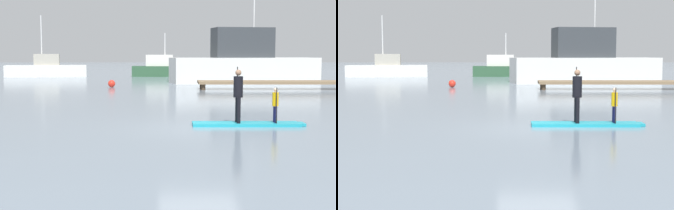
% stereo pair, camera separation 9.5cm
% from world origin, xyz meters
% --- Properties ---
extents(ground_plane, '(240.00, 240.00, 0.00)m').
position_xyz_m(ground_plane, '(0.00, 0.00, 0.00)').
color(ground_plane, gray).
extents(paddleboard_near, '(3.64, 0.81, 0.10)m').
position_xyz_m(paddleboard_near, '(1.65, 0.77, 0.05)').
color(paddleboard_near, '#1E9EB2').
rests_on(paddleboard_near, ground).
extents(paddler_adult, '(0.31, 0.53, 1.81)m').
position_xyz_m(paddler_adult, '(1.32, 0.77, 1.09)').
color(paddler_adult, black).
rests_on(paddler_adult, paddleboard_near).
extents(paddler_child_solo, '(0.20, 0.40, 1.16)m').
position_xyz_m(paddler_child_solo, '(2.53, 0.76, 0.74)').
color(paddler_child_solo, '#19194C').
rests_on(paddler_child_solo, paddleboard_near).
extents(fishing_boat_white_large, '(12.14, 5.22, 10.00)m').
position_xyz_m(fishing_boat_white_large, '(5.14, 25.48, 1.55)').
color(fishing_boat_white_large, silver).
rests_on(fishing_boat_white_large, ground).
extents(fishing_boat_green_midground, '(8.32, 3.40, 6.18)m').
position_xyz_m(fishing_boat_green_midground, '(-13.35, 36.14, 0.80)').
color(fishing_boat_green_midground, silver).
rests_on(fishing_boat_green_midground, ground).
extents(motor_boat_small_navy, '(6.08, 1.75, 4.42)m').
position_xyz_m(motor_boat_small_navy, '(-1.63, 36.30, 0.82)').
color(motor_boat_small_navy, '#2D5638').
rests_on(motor_boat_small_navy, ground).
extents(floating_dock, '(12.88, 2.03, 0.55)m').
position_xyz_m(floating_dock, '(7.46, 17.73, 0.45)').
color(floating_dock, '#846B4C').
rests_on(floating_dock, ground).
extents(mooring_buoy_mid, '(0.51, 0.51, 0.51)m').
position_xyz_m(mooring_buoy_mid, '(-4.88, 19.72, 0.25)').
color(mooring_buoy_mid, red).
rests_on(mooring_buoy_mid, ground).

